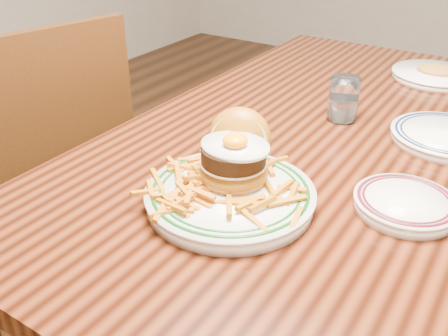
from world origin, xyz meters
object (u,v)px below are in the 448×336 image
Objects in this scene: chair_left at (50,166)px; main_plate at (232,180)px; table at (314,161)px; side_plate at (406,203)px.

chair_left is 2.85× the size of main_plate.
main_plate is at bearing -91.42° from table.
table is at bearing 155.16° from side_plate.
table is 8.14× the size of side_plate.
table is 0.82m from chair_left.
chair_left is 0.82m from main_plate.
chair_left is at bearing -164.95° from side_plate.
main_plate reaches higher than table.
chair_left reaches higher than table.
side_plate is (0.29, 0.14, -0.03)m from main_plate.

